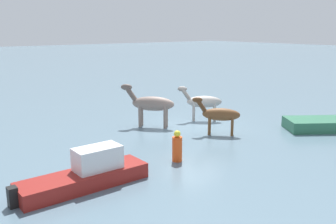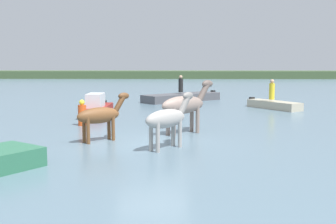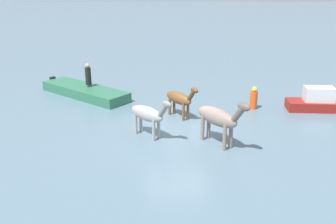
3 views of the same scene
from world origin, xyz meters
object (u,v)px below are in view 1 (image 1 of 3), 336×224
object	(u,v)px
horse_dun_straggler	(219,115)
horse_gray_outer	(151,104)
boat_tender_starboard	(86,177)
horse_chestnut_trailing	(203,102)
buoy_channel_marker	(177,147)

from	to	relation	value
horse_dun_straggler	horse_gray_outer	bearing A→B (deg)	-13.61
horse_dun_straggler	horse_gray_outer	distance (m)	3.39
boat_tender_starboard	horse_chestnut_trailing	bearing A→B (deg)	24.68
horse_gray_outer	boat_tender_starboard	distance (m)	7.18
horse_gray_outer	buoy_channel_marker	world-z (taller)	horse_gray_outer
horse_chestnut_trailing	boat_tender_starboard	size ratio (longest dim) A/B	0.48
horse_dun_straggler	buoy_channel_marker	xyz separation A→B (m)	(-1.46, 3.62, -0.41)
buoy_channel_marker	horse_dun_straggler	bearing A→B (deg)	-68.01
horse_dun_straggler	boat_tender_starboard	xyz separation A→B (m)	(-1.48, 7.16, -0.62)
buoy_channel_marker	boat_tender_starboard	bearing A→B (deg)	90.26
horse_dun_straggler	boat_tender_starboard	world-z (taller)	horse_dun_straggler
horse_gray_outer	buoy_channel_marker	bearing A→B (deg)	114.51
horse_dun_straggler	buoy_channel_marker	distance (m)	3.93
horse_dun_straggler	horse_gray_outer	size ratio (longest dim) A/B	0.81
horse_dun_straggler	horse_chestnut_trailing	xyz separation A→B (m)	(2.37, -1.21, 0.06)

